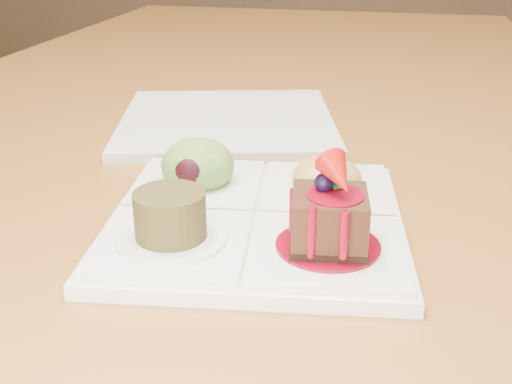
# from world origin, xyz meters

# --- Properties ---
(dining_table) EXTENTS (1.00, 1.80, 0.75)m
(dining_table) POSITION_xyz_m (0.00, 0.00, 0.68)
(dining_table) COLOR #925725
(dining_table) RESTS_ON ground
(sampler_plate) EXTENTS (0.28, 0.28, 0.10)m
(sampler_plate) POSITION_xyz_m (0.12, -0.45, 0.77)
(sampler_plate) COLOR silver
(sampler_plate) RESTS_ON dining_table
(second_plate) EXTENTS (0.32, 0.32, 0.01)m
(second_plate) POSITION_xyz_m (0.02, -0.18, 0.76)
(second_plate) COLOR silver
(second_plate) RESTS_ON dining_table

